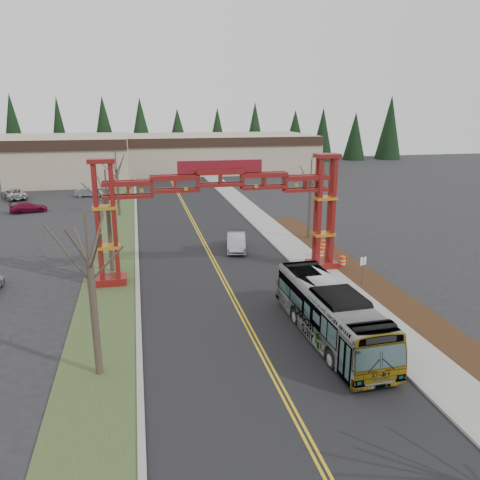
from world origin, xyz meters
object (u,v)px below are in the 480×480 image
object	(u,v)px
transit_bus	(330,313)
silver_sedan	(236,242)
parked_car_mid_a	(28,207)
parked_car_far_b	(15,194)
bare_tree_median_far	(117,170)
street_sign	(363,265)
bare_tree_median_mid	(107,199)
barrel_south	(342,262)
gateway_arch	(220,197)
barrel_north	(324,245)
barrel_mid	(321,253)
bare_tree_right_far	(311,181)
bare_tree_median_near	(89,261)
parked_car_far_a	(89,192)
retail_building_east	(216,152)

from	to	relation	value
transit_bus	silver_sedan	xyz separation A→B (m)	(-1.49, 17.21, -0.77)
parked_car_mid_a	parked_car_far_b	size ratio (longest dim) A/B	0.79
bare_tree_median_far	street_sign	distance (m)	32.21
bare_tree_median_mid	silver_sedan	bearing A→B (deg)	18.42
bare_tree_median_mid	barrel_south	xyz separation A→B (m)	(17.70, -2.80, -5.23)
gateway_arch	barrel_north	world-z (taller)	gateway_arch
parked_car_far_b	barrel_mid	size ratio (longest dim) A/B	5.62
barrel_north	parked_car_mid_a	bearing A→B (deg)	141.89
parked_car_far_b	bare_tree_right_far	xyz separation A→B (m)	(32.40, -28.16, 4.88)
transit_bus	bare_tree_median_near	size ratio (longest dim) A/B	1.37
bare_tree_median_far	barrel_north	bearing A→B (deg)	-45.71
parked_car_far_a	street_sign	world-z (taller)	street_sign
barrel_north	barrel_mid	bearing A→B (deg)	-118.63
retail_building_east	barrel_north	bearing A→B (deg)	-90.05
gateway_arch	retail_building_east	world-z (taller)	gateway_arch
retail_building_east	bare_tree_median_near	xyz separation A→B (m)	(-18.00, -73.96, 2.11)
silver_sedan	parked_car_mid_a	world-z (taller)	silver_sedan
bare_tree_right_far	gateway_arch	bearing A→B (deg)	-140.31
parked_car_far_b	barrel_mid	world-z (taller)	parked_car_far_b
bare_tree_median_near	bare_tree_median_far	distance (m)	34.79
parked_car_far_b	transit_bus	bearing A→B (deg)	97.42
bare_tree_median_far	bare_tree_median_near	bearing A→B (deg)	-90.00
parked_car_far_b	bare_tree_right_far	distance (m)	43.20
retail_building_east	barrel_north	world-z (taller)	retail_building_east
bare_tree_right_far	transit_bus	bearing A→B (deg)	-107.40
street_sign	bare_tree_median_mid	bearing A→B (deg)	158.53
bare_tree_median_far	barrel_mid	world-z (taller)	bare_tree_median_far
bare_tree_right_far	street_sign	bearing A→B (deg)	-92.97
transit_bus	parked_car_far_b	bearing A→B (deg)	117.63
parked_car_far_b	barrel_north	size ratio (longest dim) A/B	5.56
transit_bus	barrel_north	distance (m)	16.53
street_sign	parked_car_far_a	bearing A→B (deg)	118.56
parked_car_far_b	street_sign	distance (m)	51.50
gateway_arch	bare_tree_median_far	xyz separation A→B (m)	(-8.00, 22.79, -0.66)
barrel_north	silver_sedan	bearing A→B (deg)	166.14
gateway_arch	street_sign	bearing A→B (deg)	-23.57
silver_sedan	barrel_north	xyz separation A→B (m)	(7.48, -1.85, -0.26)
bare_tree_median_near	bare_tree_right_far	distance (m)	27.13
parked_car_far_a	parked_car_far_b	xyz separation A→B (m)	(-9.88, 0.35, 0.12)
bare_tree_median_mid	bare_tree_median_near	bearing A→B (deg)	-90.00
bare_tree_right_far	bare_tree_median_near	bearing A→B (deg)	-131.56
bare_tree_median_near	street_sign	world-z (taller)	bare_tree_median_near
bare_tree_median_mid	transit_bus	bearing A→B (deg)	-48.95
transit_bus	street_sign	xyz separation A→B (m)	(5.40, 6.90, 0.01)
bare_tree_median_mid	bare_tree_right_far	world-z (taller)	bare_tree_median_mid
bare_tree_right_far	street_sign	size ratio (longest dim) A/B	3.61
parked_car_mid_a	barrel_north	world-z (taller)	parked_car_mid_a
bare_tree_median_mid	barrel_north	distance (m)	18.76
bare_tree_median_mid	bare_tree_median_far	xyz separation A→B (m)	(0.00, 20.04, -0.35)
bare_tree_right_far	barrel_north	xyz separation A→B (m)	(-0.05, -3.91, -5.14)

